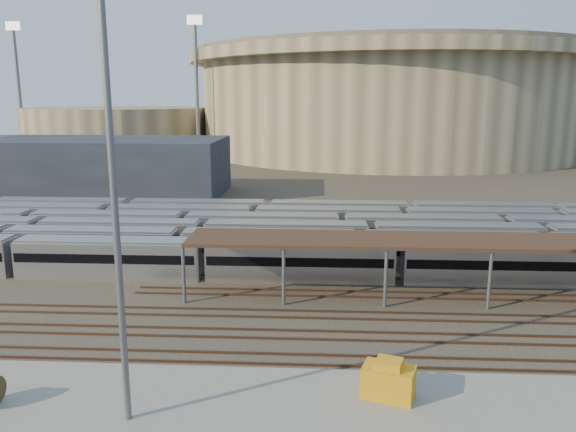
# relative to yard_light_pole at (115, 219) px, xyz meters

# --- Properties ---
(ground) EXTENTS (420.00, 420.00, 0.00)m
(ground) POSITION_rel_yard_light_pole_xyz_m (6.78, 16.77, -11.39)
(ground) COLOR #383026
(ground) RESTS_ON ground
(apron) EXTENTS (50.00, 9.00, 0.20)m
(apron) POSITION_rel_yard_light_pole_xyz_m (1.78, 1.77, -11.29)
(apron) COLOR gray
(apron) RESTS_ON ground
(subway_trains) EXTENTS (129.27, 23.90, 3.60)m
(subway_trains) POSITION_rel_yard_light_pole_xyz_m (4.87, 35.27, -9.59)
(subway_trains) COLOR #B1B0B5
(subway_trains) RESTS_ON ground
(inspection_shed) EXTENTS (60.30, 6.00, 5.30)m
(inspection_shed) POSITION_rel_yard_light_pole_xyz_m (28.78, 20.77, -6.40)
(inspection_shed) COLOR slate
(inspection_shed) RESTS_ON ground
(empty_tracks) EXTENTS (170.00, 9.62, 0.18)m
(empty_tracks) POSITION_rel_yard_light_pole_xyz_m (6.78, 11.77, -11.30)
(empty_tracks) COLOR #4C3323
(empty_tracks) RESTS_ON ground
(stadium) EXTENTS (124.00, 124.00, 32.50)m
(stadium) POSITION_rel_yard_light_pole_xyz_m (31.78, 156.77, 5.08)
(stadium) COLOR tan
(stadium) RESTS_ON ground
(secondary_arena) EXTENTS (56.00, 56.00, 14.00)m
(secondary_arena) POSITION_rel_yard_light_pole_xyz_m (-53.22, 146.77, -4.39)
(secondary_arena) COLOR tan
(secondary_arena) RESTS_ON ground
(service_building) EXTENTS (42.00, 20.00, 10.00)m
(service_building) POSITION_rel_yard_light_pole_xyz_m (-28.22, 71.77, -6.39)
(service_building) COLOR #1E232D
(service_building) RESTS_ON ground
(floodlight_0) EXTENTS (4.00, 1.00, 38.40)m
(floodlight_0) POSITION_rel_yard_light_pole_xyz_m (-23.22, 126.77, 9.26)
(floodlight_0) COLOR slate
(floodlight_0) RESTS_ON ground
(floodlight_1) EXTENTS (4.00, 1.00, 38.40)m
(floodlight_1) POSITION_rel_yard_light_pole_xyz_m (-78.22, 136.77, 9.26)
(floodlight_1) COLOR slate
(floodlight_1) RESTS_ON ground
(floodlight_3) EXTENTS (4.00, 1.00, 38.40)m
(floodlight_3) POSITION_rel_yard_light_pole_xyz_m (-3.22, 176.77, 9.26)
(floodlight_3) COLOR slate
(floodlight_3) RESTS_ON ground
(yard_light_pole) EXTENTS (0.80, 0.36, 22.21)m
(yard_light_pole) POSITION_rel_yard_light_pole_xyz_m (0.00, 0.00, 0.00)
(yard_light_pole) COLOR slate
(yard_light_pole) RESTS_ON apron
(yellow_equipment) EXTENTS (3.39, 2.68, 1.85)m
(yellow_equipment) POSITION_rel_yard_light_pole_xyz_m (14.45, 3.11, -10.26)
(yellow_equipment) COLOR orange
(yellow_equipment) RESTS_ON apron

